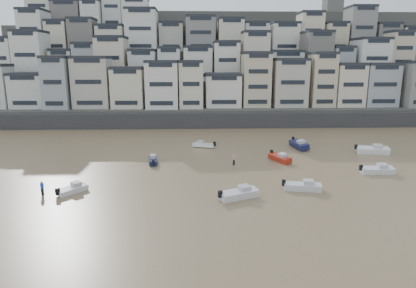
{
  "coord_description": "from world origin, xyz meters",
  "views": [
    {
      "loc": [
        4.1,
        -21.12,
        15.66
      ],
      "look_at": [
        6.02,
        30.0,
        4.0
      ],
      "focal_mm": 32.0,
      "sensor_mm": 36.0,
      "label": 1
    }
  ],
  "objects_px": {
    "boat_j": "(72,189)",
    "boat_b": "(303,185)",
    "boat_e": "(280,157)",
    "boat_a": "(239,193)",
    "boat_h": "(204,144)",
    "person_blue": "(42,188)",
    "person_pink": "(234,159)",
    "boat_i": "(299,144)",
    "boat_f": "(153,160)",
    "boat_g": "(373,149)",
    "boat_d": "(377,169)"
  },
  "relations": [
    {
      "from": "boat_e",
      "to": "person_blue",
      "type": "distance_m",
      "value": 34.4
    },
    {
      "from": "boat_a",
      "to": "boat_i",
      "type": "distance_m",
      "value": 28.17
    },
    {
      "from": "boat_d",
      "to": "boat_g",
      "type": "distance_m",
      "value": 12.2
    },
    {
      "from": "boat_f",
      "to": "boat_b",
      "type": "bearing_deg",
      "value": -131.51
    },
    {
      "from": "boat_a",
      "to": "boat_h",
      "type": "height_order",
      "value": "boat_a"
    },
    {
      "from": "boat_f",
      "to": "boat_i",
      "type": "height_order",
      "value": "boat_i"
    },
    {
      "from": "boat_g",
      "to": "boat_h",
      "type": "relative_size",
      "value": 1.34
    },
    {
      "from": "boat_g",
      "to": "person_pink",
      "type": "bearing_deg",
      "value": -154.91
    },
    {
      "from": "boat_f",
      "to": "boat_a",
      "type": "xyz_separation_m",
      "value": [
        11.53,
        -15.37,
        0.14
      ]
    },
    {
      "from": "boat_i",
      "to": "boat_b",
      "type": "bearing_deg",
      "value": -22.25
    },
    {
      "from": "boat_f",
      "to": "boat_g",
      "type": "height_order",
      "value": "boat_g"
    },
    {
      "from": "boat_j",
      "to": "boat_h",
      "type": "distance_m",
      "value": 28.5
    },
    {
      "from": "boat_a",
      "to": "person_pink",
      "type": "bearing_deg",
      "value": 61.67
    },
    {
      "from": "boat_b",
      "to": "person_blue",
      "type": "relative_size",
      "value": 2.8
    },
    {
      "from": "boat_d",
      "to": "person_pink",
      "type": "height_order",
      "value": "person_pink"
    },
    {
      "from": "boat_j",
      "to": "boat_f",
      "type": "relative_size",
      "value": 0.97
    },
    {
      "from": "boat_b",
      "to": "person_blue",
      "type": "bearing_deg",
      "value": -168.17
    },
    {
      "from": "boat_a",
      "to": "person_blue",
      "type": "xyz_separation_m",
      "value": [
        -23.11,
        1.97,
        0.16
      ]
    },
    {
      "from": "boat_g",
      "to": "person_blue",
      "type": "distance_m",
      "value": 51.68
    },
    {
      "from": "boat_j",
      "to": "boat_b",
      "type": "distance_m",
      "value": 27.95
    },
    {
      "from": "boat_h",
      "to": "person_pink",
      "type": "bearing_deg",
      "value": 130.22
    },
    {
      "from": "boat_b",
      "to": "boat_a",
      "type": "distance_m",
      "value": 8.51
    },
    {
      "from": "boat_d",
      "to": "boat_g",
      "type": "bearing_deg",
      "value": 66.58
    },
    {
      "from": "person_blue",
      "to": "boat_d",
      "type": "bearing_deg",
      "value": 8.88
    },
    {
      "from": "boat_h",
      "to": "boat_i",
      "type": "bearing_deg",
      "value": -164.09
    },
    {
      "from": "boat_g",
      "to": "boat_h",
      "type": "xyz_separation_m",
      "value": [
        -28.68,
        5.81,
        -0.2
      ]
    },
    {
      "from": "boat_e",
      "to": "boat_f",
      "type": "relative_size",
      "value": 1.19
    },
    {
      "from": "boat_a",
      "to": "boat_h",
      "type": "distance_m",
      "value": 26.06
    },
    {
      "from": "boat_f",
      "to": "boat_i",
      "type": "distance_m",
      "value": 26.99
    },
    {
      "from": "boat_i",
      "to": "boat_f",
      "type": "bearing_deg",
      "value": -77.95
    },
    {
      "from": "boat_h",
      "to": "person_blue",
      "type": "relative_size",
      "value": 2.5
    },
    {
      "from": "boat_d",
      "to": "person_blue",
      "type": "xyz_separation_m",
      "value": [
        -43.68,
        -6.82,
        0.18
      ]
    },
    {
      "from": "boat_b",
      "to": "boat_a",
      "type": "bearing_deg",
      "value": -152.41
    },
    {
      "from": "boat_e",
      "to": "person_pink",
      "type": "bearing_deg",
      "value": -98.99
    },
    {
      "from": "boat_i",
      "to": "person_pink",
      "type": "relative_size",
      "value": 3.39
    },
    {
      "from": "boat_j",
      "to": "boat_e",
      "type": "bearing_deg",
      "value": -24.86
    },
    {
      "from": "boat_f",
      "to": "boat_g",
      "type": "relative_size",
      "value": 0.71
    },
    {
      "from": "person_blue",
      "to": "boat_e",
      "type": "bearing_deg",
      "value": 23.73
    },
    {
      "from": "person_blue",
      "to": "person_pink",
      "type": "height_order",
      "value": "same"
    },
    {
      "from": "boat_e",
      "to": "boat_f",
      "type": "bearing_deg",
      "value": -110.93
    },
    {
      "from": "boat_d",
      "to": "boat_h",
      "type": "xyz_separation_m",
      "value": [
        -23.93,
        17.05,
        -0.09
      ]
    },
    {
      "from": "boat_g",
      "to": "boat_i",
      "type": "height_order",
      "value": "boat_i"
    },
    {
      "from": "boat_b",
      "to": "person_pink",
      "type": "height_order",
      "value": "person_pink"
    },
    {
      "from": "boat_e",
      "to": "boat_i",
      "type": "bearing_deg",
      "value": 125.6
    },
    {
      "from": "boat_d",
      "to": "person_blue",
      "type": "bearing_deg",
      "value": -171.66
    },
    {
      "from": "boat_j",
      "to": "boat_i",
      "type": "bearing_deg",
      "value": -16.93
    },
    {
      "from": "person_pink",
      "to": "boat_j",
      "type": "bearing_deg",
      "value": -150.94
    },
    {
      "from": "boat_f",
      "to": "boat_d",
      "type": "relative_size",
      "value": 0.83
    },
    {
      "from": "boat_e",
      "to": "person_blue",
      "type": "xyz_separation_m",
      "value": [
        -31.49,
        -13.84,
        0.2
      ]
    },
    {
      "from": "boat_g",
      "to": "person_pink",
      "type": "xyz_separation_m",
      "value": [
        -24.41,
        -5.98,
        0.08
      ]
    }
  ]
}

